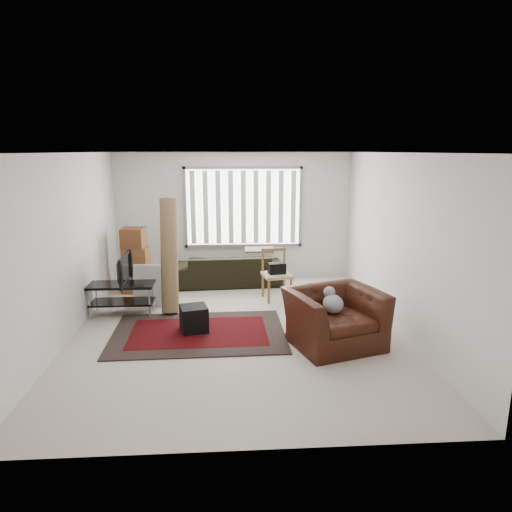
{
  "coord_description": "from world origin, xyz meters",
  "views": [
    {
      "loc": [
        -0.16,
        -6.73,
        2.73
      ],
      "look_at": [
        0.31,
        0.5,
        1.05
      ],
      "focal_mm": 32.0,
      "sensor_mm": 36.0,
      "label": 1
    }
  ],
  "objects": [
    {
      "name": "subwoofer",
      "position": [
        -0.68,
        -0.09,
        0.22
      ],
      "size": [
        0.48,
        0.48,
        0.39
      ],
      "primitive_type": "cube",
      "rotation": [
        0.0,
        0.0,
        0.25
      ],
      "color": "black",
      "rests_on": "persian_rug"
    },
    {
      "name": "rolled_rug",
      "position": [
        -1.15,
        0.95,
        0.98
      ],
      "size": [
        0.32,
        0.76,
        1.95
      ],
      "primitive_type": "cylinder",
      "rotation": [
        -0.25,
        0.0,
        0.04
      ],
      "color": "brown",
      "rests_on": "ground"
    },
    {
      "name": "armchair",
      "position": [
        1.36,
        -0.7,
        0.46
      ],
      "size": [
        1.51,
        1.4,
        0.92
      ],
      "rotation": [
        0.0,
        0.0,
        0.31
      ],
      "color": "#37150B",
      "rests_on": "ground"
    },
    {
      "name": "room",
      "position": [
        0.03,
        0.51,
        1.76
      ],
      "size": [
        6.0,
        6.02,
        2.71
      ],
      "color": "beige",
      "rests_on": "ground"
    },
    {
      "name": "side_chair",
      "position": [
        0.75,
        1.43,
        0.52
      ],
      "size": [
        0.58,
        0.58,
        0.94
      ],
      "rotation": [
        0.0,
        0.0,
        0.18
      ],
      "color": "tan",
      "rests_on": "ground"
    },
    {
      "name": "tv",
      "position": [
        -1.95,
        0.78,
        0.79
      ],
      "size": [
        0.11,
        0.88,
        0.5
      ],
      "primitive_type": "imported",
      "rotation": [
        0.0,
        0.0,
        1.57
      ],
      "color": "black",
      "rests_on": "tv_stand"
    },
    {
      "name": "persian_rug",
      "position": [
        -0.61,
        -0.16,
        0.01
      ],
      "size": [
        2.64,
        1.79,
        0.02
      ],
      "color": "black",
      "rests_on": "ground"
    },
    {
      "name": "tv_stand",
      "position": [
        -1.95,
        0.78,
        0.39
      ],
      "size": [
        1.08,
        0.49,
        0.54
      ],
      "color": "black",
      "rests_on": "ground"
    },
    {
      "name": "white_flatpack",
      "position": [
        -1.56,
        1.24,
        0.37
      ],
      "size": [
        0.6,
        0.28,
        0.74
      ],
      "primitive_type": "cube",
      "rotation": [
        -0.18,
        0.0,
        -0.12
      ],
      "color": "silver",
      "rests_on": "ground"
    },
    {
      "name": "sofa",
      "position": [
        -0.12,
        2.45,
        0.42
      ],
      "size": [
        2.23,
        1.06,
        0.84
      ],
      "primitive_type": "imported",
      "rotation": [
        0.0,
        0.0,
        3.19
      ],
      "color": "black",
      "rests_on": "ground"
    },
    {
      "name": "moving_boxes",
      "position": [
        -1.95,
        2.08,
        0.59
      ],
      "size": [
        0.56,
        0.52,
        1.27
      ],
      "color": "brown",
      "rests_on": "ground"
    }
  ]
}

